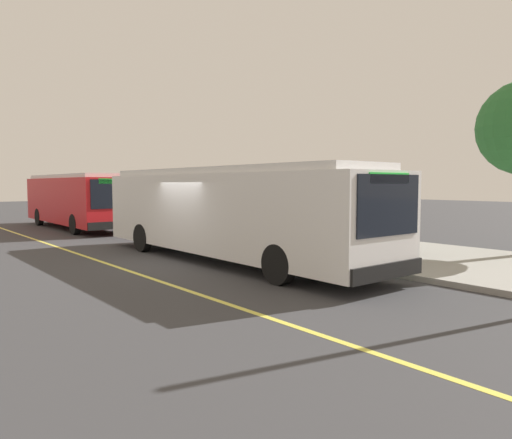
{
  "coord_description": "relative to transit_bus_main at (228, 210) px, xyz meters",
  "views": [
    {
      "loc": [
        13.04,
        -7.78,
        2.45
      ],
      "look_at": [
        1.33,
        1.68,
        1.32
      ],
      "focal_mm": 33.62,
      "sensor_mm": 36.0,
      "label": 1
    }
  ],
  "objects": [
    {
      "name": "ground_plane",
      "position": [
        -0.73,
        -1.01,
        -1.62
      ],
      "size": [
        120.0,
        120.0,
        0.0
      ],
      "primitive_type": "plane",
      "color": "#38383A"
    },
    {
      "name": "bus_shelter",
      "position": [
        1.33,
        5.07,
        0.3
      ],
      "size": [
        2.9,
        1.6,
        2.48
      ],
      "color": "#333338",
      "rests_on": "sidewalk_curb"
    },
    {
      "name": "waiting_bench",
      "position": [
        1.46,
        5.07,
        -0.99
      ],
      "size": [
        1.6,
        0.48,
        0.95
      ],
      "color": "brown",
      "rests_on": "sidewalk_curb"
    },
    {
      "name": "lane_stripe_center",
      "position": [
        -0.73,
        -3.21,
        -1.61
      ],
      "size": [
        36.0,
        0.14,
        0.01
      ],
      "primitive_type": "cube",
      "color": "#E0D64C",
      "rests_on": "ground_plane"
    },
    {
      "name": "route_sign_post",
      "position": [
        3.57,
        2.63,
        0.34
      ],
      "size": [
        0.44,
        0.08,
        2.8
      ],
      "color": "#333338",
      "rests_on": "sidewalk_curb"
    },
    {
      "name": "pedestrian_commuter",
      "position": [
        -0.67,
        3.85,
        -0.5
      ],
      "size": [
        0.24,
        0.4,
        1.69
      ],
      "color": "#282D47",
      "rests_on": "sidewalk_curb"
    },
    {
      "name": "transit_bus_main",
      "position": [
        0.0,
        0.0,
        0.0
      ],
      "size": [
        12.15,
        2.64,
        2.95
      ],
      "color": "white",
      "rests_on": "ground_plane"
    },
    {
      "name": "transit_bus_second",
      "position": [
        -14.32,
        0.06,
        -0.0
      ],
      "size": [
        10.73,
        2.7,
        2.95
      ],
      "color": "red",
      "rests_on": "ground_plane"
    },
    {
      "name": "sidewalk_curb",
      "position": [
        -0.73,
        4.99,
        -1.54
      ],
      "size": [
        44.0,
        6.4,
        0.15
      ],
      "primitive_type": "cube",
      "color": "gray",
      "rests_on": "ground_plane"
    }
  ]
}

